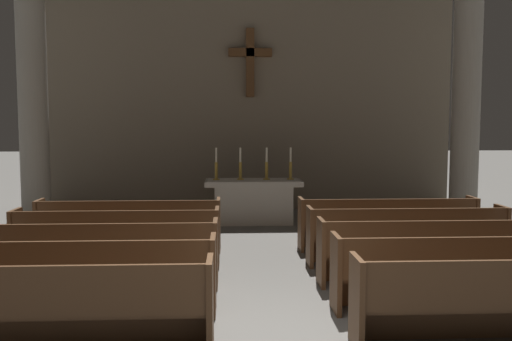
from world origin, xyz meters
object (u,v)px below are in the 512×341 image
at_px(pew_right_row_5, 387,223).
at_px(candlestick_inner_right, 267,169).
at_px(pew_left_row_3, 101,255).
at_px(column_right_second, 466,99).
at_px(pew_left_row_1, 49,308).
at_px(candlestick_inner_left, 240,169).
at_px(column_left_second, 33,98).
at_px(pew_right_row_3, 431,251).
at_px(pew_left_row_2, 80,277).
at_px(pew_left_row_4, 117,238).
at_px(candlestick_outer_left, 216,169).
at_px(altar, 253,200).
at_px(candlestick_outer_right, 290,169).
at_px(pew_left_row_5, 130,225).
at_px(pew_right_row_1, 509,300).
at_px(pew_right_row_4, 407,235).
at_px(pew_right_row_2, 464,272).

relative_size(pew_right_row_5, candlestick_inner_right, 4.41).
relative_size(pew_left_row_3, column_right_second, 0.55).
xyz_separation_m(pew_left_row_1, candlestick_inner_left, (2.03, 7.11, 0.77)).
distance_m(pew_left_row_1, column_left_second, 7.82).
xyz_separation_m(pew_right_row_3, candlestick_inner_right, (-2.03, 4.91, 0.77)).
relative_size(pew_left_row_2, pew_left_row_4, 1.00).
distance_m(pew_left_row_2, pew_right_row_3, 4.79).
xyz_separation_m(column_left_second, candlestick_inner_left, (4.56, 0.10, -1.61)).
bearing_deg(pew_left_row_1, column_right_second, 44.24).
bearing_deg(candlestick_outer_left, altar, 0.00).
distance_m(pew_right_row_3, pew_right_row_5, 2.20).
height_order(pew_right_row_3, altar, altar).
distance_m(altar, candlestick_outer_right, 1.11).
distance_m(pew_left_row_3, candlestick_outer_left, 5.19).
relative_size(altar, candlestick_inner_right, 3.00).
bearing_deg(column_left_second, candlestick_inner_right, 1.16).
bearing_deg(column_right_second, candlestick_outer_left, 178.95).
relative_size(pew_left_row_5, pew_right_row_5, 1.00).
height_order(pew_right_row_1, pew_right_row_5, same).
xyz_separation_m(pew_left_row_1, candlestick_outer_right, (3.18, 7.11, 0.77)).
distance_m(pew_left_row_2, pew_right_row_5, 5.71).
relative_size(pew_left_row_5, column_right_second, 0.55).
height_order(pew_right_row_4, candlestick_inner_right, candlestick_inner_right).
xyz_separation_m(pew_left_row_5, pew_right_row_1, (4.67, -4.39, 0.00)).
bearing_deg(pew_left_row_1, altar, 71.84).
xyz_separation_m(pew_right_row_1, candlestick_inner_left, (-2.63, 7.11, 0.77)).
height_order(pew_left_row_3, column_left_second, column_left_second).
xyz_separation_m(pew_left_row_4, pew_right_row_4, (4.67, 0.00, 0.00)).
distance_m(pew_left_row_5, pew_right_row_1, 6.41).
bearing_deg(pew_right_row_3, candlestick_outer_right, 106.79).
height_order(pew_left_row_5, candlestick_inner_left, candlestick_inner_left).
relative_size(pew_left_row_4, pew_right_row_1, 1.00).
bearing_deg(pew_left_row_4, pew_left_row_5, 90.00).
relative_size(candlestick_inner_left, candlestick_inner_right, 1.00).
relative_size(pew_left_row_2, pew_right_row_4, 1.00).
xyz_separation_m(pew_right_row_2, altar, (-2.33, 6.01, 0.06)).
distance_m(pew_right_row_4, candlestick_outer_right, 4.17).
bearing_deg(candlestick_outer_right, pew_left_row_1, -114.11).
height_order(pew_left_row_2, pew_right_row_2, same).
relative_size(pew_right_row_5, altar, 1.47).
xyz_separation_m(pew_left_row_2, pew_left_row_4, (0.00, 2.20, 0.00)).
relative_size(pew_left_row_3, altar, 1.47).
bearing_deg(column_right_second, pew_right_row_2, -113.17).
distance_m(pew_left_row_2, candlestick_outer_right, 6.85).
height_order(pew_left_row_4, candlestick_inner_left, candlestick_inner_left).
bearing_deg(pew_right_row_5, candlestick_inner_left, 134.09).
bearing_deg(candlestick_outer_left, pew_left_row_2, -103.85).
bearing_deg(column_left_second, candlestick_outer_left, 1.49).
distance_m(pew_left_row_4, candlestick_inner_left, 4.39).
xyz_separation_m(pew_left_row_3, pew_left_row_5, (0.00, 2.20, 0.00)).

